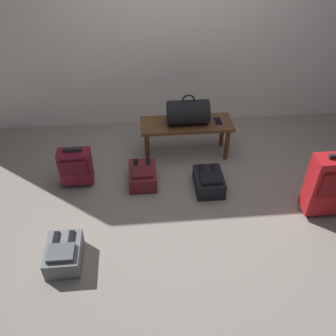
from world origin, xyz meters
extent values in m
plane|color=gray|center=(0.00, 0.00, 0.00)|extent=(6.60, 6.60, 0.00)
cube|color=silver|center=(0.00, 1.60, 1.40)|extent=(6.00, 0.10, 2.80)
cube|color=brown|center=(0.05, 0.81, 0.40)|extent=(1.00, 0.36, 0.04)
cylinder|color=brown|center=(-0.39, 0.68, 0.19)|extent=(0.05, 0.05, 0.38)
cylinder|color=brown|center=(0.49, 0.68, 0.19)|extent=(0.05, 0.05, 0.38)
cylinder|color=brown|center=(-0.39, 0.94, 0.19)|extent=(0.05, 0.05, 0.38)
cylinder|color=brown|center=(0.49, 0.94, 0.19)|extent=(0.05, 0.05, 0.38)
cylinder|color=black|center=(0.06, 0.81, 0.55)|extent=(0.44, 0.26, 0.26)
torus|color=black|center=(0.06, 0.81, 0.69)|extent=(0.14, 0.02, 0.14)
cube|color=#191E4C|center=(0.39, 0.81, 0.42)|extent=(0.07, 0.14, 0.01)
cube|color=black|center=(0.39, 0.81, 0.43)|extent=(0.06, 0.13, 0.00)
cube|color=red|center=(1.24, -0.22, 0.35)|extent=(0.45, 0.19, 0.59)
cylinder|color=black|center=(1.08, -0.15, 0.03)|extent=(0.02, 0.05, 0.05)
cylinder|color=black|center=(1.39, -0.15, 0.03)|extent=(0.02, 0.05, 0.05)
cube|color=maroon|center=(-1.13, 0.39, 0.23)|extent=(0.32, 0.16, 0.37)
cube|color=#500E1C|center=(-1.13, 0.30, 0.28)|extent=(0.26, 0.02, 0.17)
cube|color=#262628|center=(-1.13, 0.39, 0.44)|extent=(0.18, 0.03, 0.04)
cylinder|color=black|center=(-1.24, 0.44, 0.03)|extent=(0.02, 0.05, 0.05)
cylinder|color=black|center=(-1.01, 0.44, 0.03)|extent=(0.02, 0.05, 0.05)
cube|color=maroon|center=(-0.46, 0.36, 0.09)|extent=(0.28, 0.38, 0.17)
cube|color=#55181C|center=(-0.46, 0.29, 0.19)|extent=(0.21, 0.17, 0.04)
cube|color=black|center=(-0.53, 0.42, 0.18)|extent=(0.04, 0.19, 0.02)
cube|color=black|center=(-0.40, 0.42, 0.18)|extent=(0.04, 0.19, 0.02)
cube|color=slate|center=(-1.14, -0.58, 0.09)|extent=(0.28, 0.38, 0.17)
cube|color=#515559|center=(-1.14, -0.65, 0.19)|extent=(0.21, 0.17, 0.04)
cube|color=black|center=(-1.20, -0.51, 0.18)|extent=(0.04, 0.19, 0.02)
cube|color=black|center=(-1.08, -0.51, 0.18)|extent=(0.04, 0.19, 0.02)
cube|color=black|center=(0.20, 0.20, 0.09)|extent=(0.28, 0.38, 0.17)
cube|color=black|center=(0.20, 0.14, 0.19)|extent=(0.21, 0.17, 0.04)
cube|color=black|center=(0.14, 0.27, 0.18)|extent=(0.04, 0.19, 0.02)
cube|color=black|center=(0.27, 0.27, 0.18)|extent=(0.04, 0.19, 0.02)
camera|label=1|loc=(-0.46, -2.51, 2.49)|focal=38.61mm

